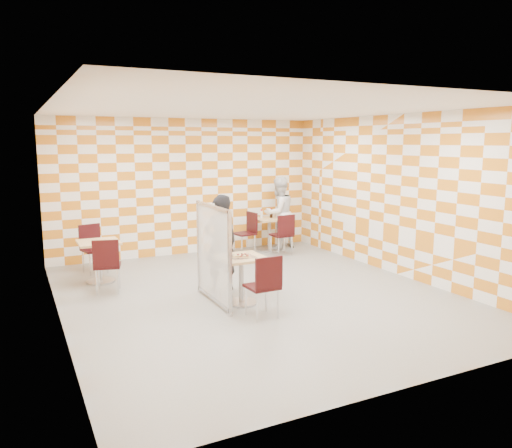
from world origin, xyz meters
The scene contains 15 objects.
room_shell centered at (0.00, 0.54, 1.50)m, with size 7.00×7.00×7.00m.
main_table centered at (-0.39, -0.29, 0.51)m, with size 0.70×0.70×0.75m.
second_table centered at (1.82, 2.99, 0.51)m, with size 0.70×0.70×0.75m.
empty_table centered at (-2.17, 1.93, 0.51)m, with size 0.70×0.70×0.75m.
chair_main_front centered at (-0.38, -1.06, 0.54)m, with size 0.44×0.45×0.92m.
chair_second_front centered at (1.81, 2.30, 0.54)m, with size 0.42×0.43×0.92m.
chair_second_side centered at (1.24, 2.93, 0.54)m, with size 0.47×0.46×0.92m.
chair_empty_near centered at (-2.17, 1.17, 0.54)m, with size 0.51×0.52×0.92m.
chair_empty_far centered at (-2.17, 2.72, 0.54)m, with size 0.51×0.52×0.92m.
partition centered at (-0.77, -0.08, 0.79)m, with size 0.08×1.38×1.55m.
man_dark centered at (-0.41, 0.50, 0.82)m, with size 0.60×0.39×1.64m, color black.
man_white centered at (2.10, 3.05, 0.84)m, with size 0.82×0.64×1.69m, color white.
pizza_on_foil centered at (-0.39, -0.30, 0.77)m, with size 0.40×0.40×0.04m.
sport_bottle centered at (1.68, 3.12, 0.84)m, with size 0.06×0.06×0.20m.
soda_bottle centered at (1.88, 3.03, 0.85)m, with size 0.07×0.07×0.23m.
Camera 1 is at (-3.49, -7.10, 2.49)m, focal length 35.00 mm.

